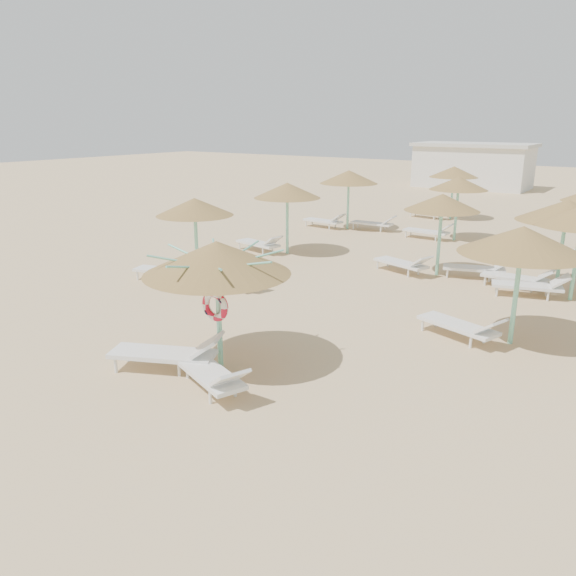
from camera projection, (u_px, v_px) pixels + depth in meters
The scene contains 6 objects.
ground at pixel (227, 372), 11.28m from camera, with size 120.00×120.00×0.00m, color tan.
main_palapa at pixel (217, 258), 10.96m from camera, with size 2.92×2.92×2.62m.
lounger_main_a at pixel (170, 353), 11.24m from camera, with size 2.36×1.57×0.83m.
lounger_main_b at pixel (212, 374), 10.40m from camera, with size 2.15×1.32×0.75m.
palapa_field at pixel (489, 204), 17.83m from camera, with size 19.56×18.38×2.70m.
service_hut at pixel (473, 165), 41.65m from camera, with size 8.40×4.40×3.25m.
Camera 1 is at (6.87, -7.79, 4.87)m, focal length 35.00 mm.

